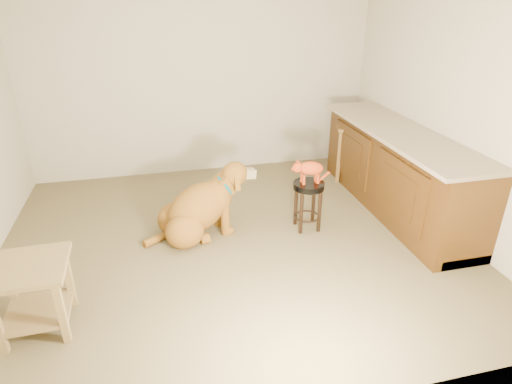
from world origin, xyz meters
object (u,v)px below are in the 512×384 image
object	(u,v)px
padded_stool	(308,196)
wood_stool	(350,151)
tabby_kitten	(309,169)
side_table	(32,287)
golden_retriever	(199,209)

from	to	relation	value
padded_stool	wood_stool	xyz separation A→B (m)	(0.99, 1.13, 0.01)
wood_stool	tabby_kitten	distance (m)	1.54
side_table	golden_retriever	world-z (taller)	golden_retriever
golden_retriever	tabby_kitten	world-z (taller)	tabby_kitten
padded_stool	golden_retriever	xyz separation A→B (m)	(-1.12, 0.12, -0.08)
wood_stool	padded_stool	bearing A→B (deg)	-131.27
padded_stool	tabby_kitten	size ratio (longest dim) A/B	1.16
padded_stool	tabby_kitten	xyz separation A→B (m)	(-0.01, 0.00, 0.30)
side_table	tabby_kitten	bearing A→B (deg)	21.25
golden_retriever	tabby_kitten	bearing A→B (deg)	-18.48
padded_stool	tabby_kitten	bearing A→B (deg)	172.33
padded_stool	golden_retriever	bearing A→B (deg)	173.99
wood_stool	tabby_kitten	world-z (taller)	tabby_kitten
side_table	golden_retriever	distance (m)	1.70
side_table	golden_retriever	xyz separation A→B (m)	(1.32, 1.06, -0.07)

